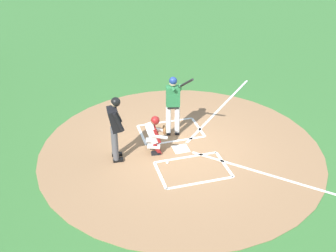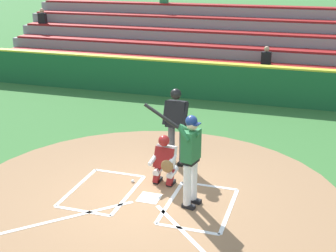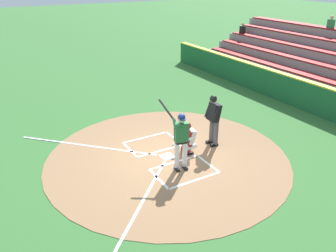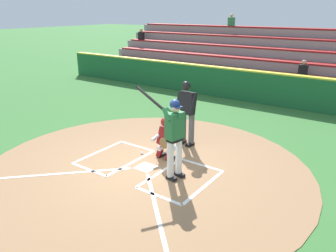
# 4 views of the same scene
# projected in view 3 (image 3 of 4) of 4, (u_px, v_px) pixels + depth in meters

# --- Properties ---
(ground_plane) EXTENTS (120.00, 120.00, 0.00)m
(ground_plane) POSITION_uv_depth(u_px,v_px,m) (167.00, 157.00, 11.31)
(ground_plane) COLOR #387033
(dirt_circle) EXTENTS (8.00, 8.00, 0.01)m
(dirt_circle) POSITION_uv_depth(u_px,v_px,m) (167.00, 157.00, 11.31)
(dirt_circle) COLOR #99704C
(dirt_circle) RESTS_ON ground
(home_plate_and_chalk) EXTENTS (7.93, 4.91, 0.01)m
(home_plate_and_chalk) POSITION_uv_depth(u_px,v_px,m) (144.00, 163.00, 10.91)
(home_plate_and_chalk) COLOR white
(home_plate_and_chalk) RESTS_ON dirt_circle
(batter) EXTENTS (1.04, 0.55, 2.13)m
(batter) POSITION_uv_depth(u_px,v_px,m) (181.00, 137.00, 10.17)
(batter) COLOR white
(batter) RESTS_ON ground
(catcher) EXTENTS (0.59, 0.66, 1.13)m
(catcher) POSITION_uv_depth(u_px,v_px,m) (188.00, 137.00, 11.33)
(catcher) COLOR black
(catcher) RESTS_ON ground
(plate_umpire) EXTENTS (0.60, 0.44, 1.86)m
(plate_umpire) POSITION_uv_depth(u_px,v_px,m) (214.00, 117.00, 11.68)
(plate_umpire) COLOR #4C4C51
(plate_umpire) RESTS_ON ground
(baseball) EXTENTS (0.07, 0.07, 0.07)m
(baseball) POSITION_uv_depth(u_px,v_px,m) (173.00, 145.00, 12.02)
(baseball) COLOR white
(baseball) RESTS_ON ground
(backstop_wall) EXTENTS (22.00, 0.36, 1.31)m
(backstop_wall) POSITION_uv_depth(u_px,v_px,m) (320.00, 100.00, 14.44)
(backstop_wall) COLOR #1E6033
(backstop_wall) RESTS_ON ground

